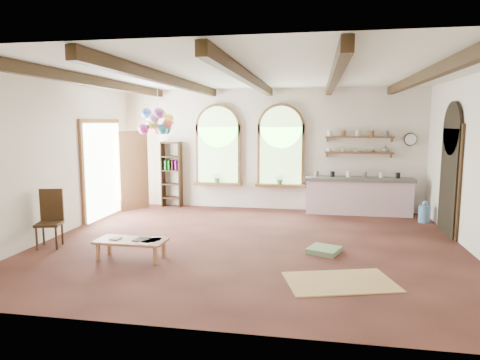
% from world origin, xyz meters
% --- Properties ---
extents(floor, '(8.00, 8.00, 0.00)m').
position_xyz_m(floor, '(0.00, 0.00, 0.00)').
color(floor, brown).
rests_on(floor, ground).
extents(ceiling_beams, '(6.20, 6.80, 0.18)m').
position_xyz_m(ceiling_beams, '(0.00, 0.00, 3.10)').
color(ceiling_beams, '#362211').
rests_on(ceiling_beams, ceiling).
extents(window_left, '(1.30, 0.28, 2.20)m').
position_xyz_m(window_left, '(-1.40, 3.43, 1.63)').
color(window_left, brown).
rests_on(window_left, floor).
extents(window_right, '(1.30, 0.28, 2.20)m').
position_xyz_m(window_right, '(0.30, 3.43, 1.63)').
color(window_right, brown).
rests_on(window_right, floor).
extents(left_doorway, '(0.10, 1.90, 2.50)m').
position_xyz_m(left_doorway, '(-3.95, 1.80, 1.15)').
color(left_doorway, brown).
rests_on(left_doorway, floor).
extents(right_doorway, '(0.10, 1.30, 2.40)m').
position_xyz_m(right_doorway, '(3.95, 1.50, 1.10)').
color(right_doorway, black).
rests_on(right_doorway, floor).
extents(kitchen_counter, '(2.68, 0.62, 0.94)m').
position_xyz_m(kitchen_counter, '(2.30, 3.20, 0.48)').
color(kitchen_counter, beige).
rests_on(kitchen_counter, floor).
extents(wall_shelf_lower, '(1.70, 0.24, 0.04)m').
position_xyz_m(wall_shelf_lower, '(2.30, 3.38, 1.55)').
color(wall_shelf_lower, brown).
rests_on(wall_shelf_lower, wall_back).
extents(wall_shelf_upper, '(1.70, 0.24, 0.04)m').
position_xyz_m(wall_shelf_upper, '(2.30, 3.38, 1.95)').
color(wall_shelf_upper, brown).
rests_on(wall_shelf_upper, wall_back).
extents(wall_clock, '(0.32, 0.04, 0.32)m').
position_xyz_m(wall_clock, '(3.55, 3.45, 1.90)').
color(wall_clock, black).
rests_on(wall_clock, wall_back).
extents(bookshelf, '(0.53, 0.32, 1.80)m').
position_xyz_m(bookshelf, '(-2.70, 3.32, 0.90)').
color(bookshelf, '#362211').
rests_on(bookshelf, floor).
extents(coffee_table, '(1.20, 0.57, 0.34)m').
position_xyz_m(coffee_table, '(-1.86, -1.25, 0.30)').
color(coffee_table, '#A86F4D').
rests_on(coffee_table, floor).
extents(side_chair, '(0.53, 0.53, 1.08)m').
position_xyz_m(side_chair, '(-3.66, -0.84, 0.31)').
color(side_chair, '#362211').
rests_on(side_chair, floor).
extents(floor_mat, '(1.76, 1.35, 0.02)m').
position_xyz_m(floor_mat, '(1.61, -1.73, 0.01)').
color(floor_mat, tan).
rests_on(floor_mat, floor).
extents(floor_cushion, '(0.67, 0.67, 0.09)m').
position_xyz_m(floor_cushion, '(1.40, -0.30, 0.05)').
color(floor_cushion, '#6F8F62').
rests_on(floor_cushion, floor).
extents(water_jug_a, '(0.27, 0.27, 0.51)m').
position_xyz_m(water_jug_a, '(3.75, 2.50, 0.22)').
color(water_jug_a, '#5A8CC0').
rests_on(water_jug_a, floor).
extents(water_jug_b, '(0.30, 0.30, 0.59)m').
position_xyz_m(water_jug_b, '(3.30, 3.20, 0.25)').
color(water_jug_b, '#5A8CC0').
rests_on(water_jug_b, floor).
extents(balloon_cluster, '(0.77, 0.86, 1.15)m').
position_xyz_m(balloon_cluster, '(-2.41, 1.60, 2.33)').
color(balloon_cluster, silver).
rests_on(balloon_cluster, floor).
extents(table_book, '(0.16, 0.22, 0.02)m').
position_xyz_m(table_book, '(-2.21, -1.24, 0.35)').
color(table_book, olive).
rests_on(table_book, coffee_table).
extents(tablet, '(0.23, 0.31, 0.01)m').
position_xyz_m(tablet, '(-1.69, -1.21, 0.35)').
color(tablet, black).
rests_on(tablet, coffee_table).
extents(potted_plant_left, '(0.27, 0.23, 0.30)m').
position_xyz_m(potted_plant_left, '(-1.40, 3.32, 0.85)').
color(potted_plant_left, '#598C4C').
rests_on(potted_plant_left, window_left).
extents(potted_plant_right, '(0.27, 0.23, 0.30)m').
position_xyz_m(potted_plant_right, '(0.30, 3.32, 0.85)').
color(potted_plant_right, '#598C4C').
rests_on(potted_plant_right, window_right).
extents(shelf_cup_a, '(0.12, 0.10, 0.10)m').
position_xyz_m(shelf_cup_a, '(1.55, 3.38, 1.62)').
color(shelf_cup_a, white).
rests_on(shelf_cup_a, wall_shelf_lower).
extents(shelf_cup_b, '(0.10, 0.10, 0.09)m').
position_xyz_m(shelf_cup_b, '(1.90, 3.38, 1.62)').
color(shelf_cup_b, beige).
rests_on(shelf_cup_b, wall_shelf_lower).
extents(shelf_bowl_a, '(0.22, 0.22, 0.05)m').
position_xyz_m(shelf_bowl_a, '(2.25, 3.38, 1.60)').
color(shelf_bowl_a, beige).
rests_on(shelf_bowl_a, wall_shelf_lower).
extents(shelf_bowl_b, '(0.20, 0.20, 0.06)m').
position_xyz_m(shelf_bowl_b, '(2.60, 3.38, 1.60)').
color(shelf_bowl_b, '#8C664C').
rests_on(shelf_bowl_b, wall_shelf_lower).
extents(shelf_vase, '(0.18, 0.18, 0.19)m').
position_xyz_m(shelf_vase, '(2.95, 3.38, 1.67)').
color(shelf_vase, slate).
rests_on(shelf_vase, wall_shelf_lower).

